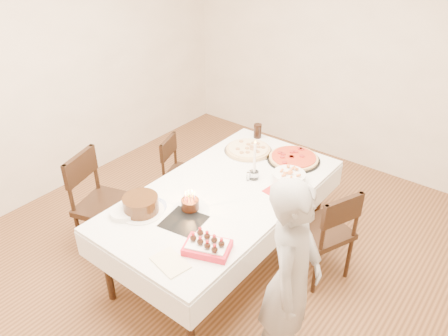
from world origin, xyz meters
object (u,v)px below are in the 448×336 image
Objects in this scene: taper_candle at (255,160)px; birthday_cake at (190,201)px; pizza_white at (248,150)px; chair_left_dessert at (107,205)px; pasta_bowl at (289,178)px; cola_glass at (258,131)px; pizza_pepperoni at (294,158)px; chair_left_savory at (185,174)px; person at (291,280)px; strawberry_box at (207,246)px; chair_right_savory at (321,231)px; dining_table at (224,226)px; layer_cake at (141,205)px.

taper_candle is 2.63× the size of birthday_cake.
taper_candle is (0.32, -0.37, 0.17)m from pizza_white.
chair_left_dessert is 3.49× the size of pasta_bowl.
pasta_bowl is 0.33m from taper_candle.
cola_glass is at bearing 108.17° from pizza_white.
birthday_cake is at bearing -102.00° from pizza_pepperoni.
chair_left_savory is 0.75m from pizza_white.
taper_candle is at bearing -48.85° from pizza_white.
chair_left_dessert is 1.64m from pasta_bowl.
chair_left_savory is 0.94m from chair_left_dessert.
person reaches higher than pizza_white.
chair_left_savory is 1.16m from pizza_pepperoni.
pasta_bowl is (-0.60, 0.97, 0.05)m from person.
person reaches higher than pasta_bowl.
pizza_pepperoni is at bearing 96.44° from strawberry_box.
birthday_cake reaches higher than pizza_pepperoni.
chair_right_savory is at bearing -168.94° from chair_left_dessert.
taper_candle is at bearing 105.99° from strawberry_box.
chair_left_dessert is at bearing -150.16° from dining_table.
chair_left_dessert is 1.76m from pizza_pepperoni.
chair_left_savory is at bearing 115.93° from layer_cake.
person is 1.29m from layer_cake.
pasta_bowl is at bearing 90.06° from strawberry_box.
pizza_pepperoni is 1.31× the size of taper_candle.
cola_glass is (-1.07, 0.60, 0.37)m from chair_right_savory.
chair_left_savory is 2.28× the size of layer_cake.
chair_left_savory reaches higher than pizza_pepperoni.
dining_table is 4.32× the size of pizza_pepperoni.
chair_right_savory is at bearing -37.81° from pizza_pepperoni.
pizza_white is at bearing -71.83° from cola_glass.
pizza_pepperoni is (1.02, 0.41, 0.37)m from chair_left_savory.
chair_left_dessert is at bearing 171.31° from layer_cake.
pasta_bowl is (0.16, -0.36, 0.03)m from pizza_pepperoni.
birthday_cake reaches higher than strawberry_box.
chair_right_savory is 0.61× the size of person.
birthday_cake is 0.46× the size of strawberry_box.
pasta_bowl is 1.94× the size of birthday_cake.
layer_cake is at bearing 153.67° from chair_left_dessert.
taper_candle is (0.08, 0.31, 0.56)m from dining_table.
birthday_cake is (-0.25, -1.17, 0.06)m from pizza_pepperoni.
birthday_cake is (0.28, -1.34, 0.01)m from cola_glass.
layer_cake is at bearing -114.16° from chair_right_savory.
cola_glass is 1.02× the size of birthday_cake.
taper_candle is at bearing -157.68° from chair_left_dessert.
layer_cake is (-0.41, -0.93, -0.12)m from taper_candle.
dining_table is at bearing -103.72° from pizza_pepperoni.
chair_left_dessert is 1.32m from strawberry_box.
strawberry_box is at bearing -89.94° from pasta_bowl.
chair_left_savory is 1.61× the size of pizza_pepperoni.
pizza_white is at bearing -164.06° from pizza_pepperoni.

